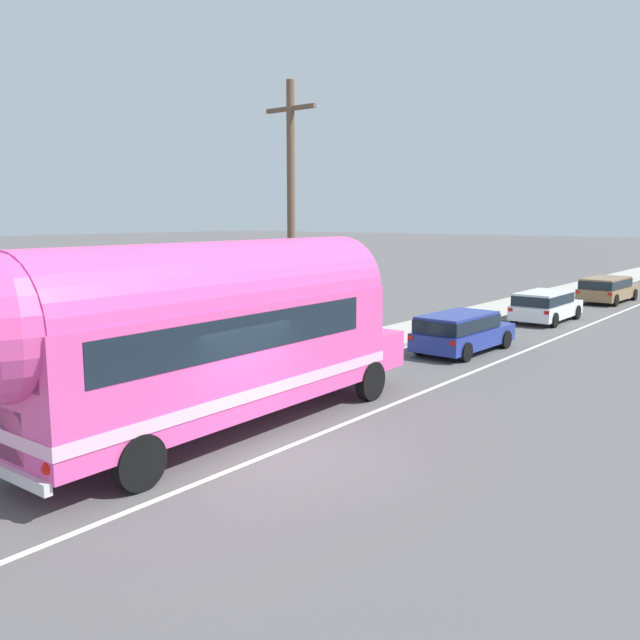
{
  "coord_description": "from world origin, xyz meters",
  "views": [
    {
      "loc": [
        8.61,
        -9.17,
        4.63
      ],
      "look_at": [
        -2.03,
        4.18,
        1.98
      ],
      "focal_mm": 37.49,
      "sensor_mm": 36.0,
      "label": 1
    }
  ],
  "objects_px": {
    "car_lead": "(461,330)",
    "car_second": "(545,304)",
    "car_third": "(607,288)",
    "utility_pole": "(291,224)",
    "painted_bus": "(204,330)"
  },
  "relations": [
    {
      "from": "utility_pole",
      "to": "car_second",
      "type": "relative_size",
      "value": 1.94
    },
    {
      "from": "car_second",
      "to": "car_third",
      "type": "bearing_deg",
      "value": 89.01
    },
    {
      "from": "utility_pole",
      "to": "car_lead",
      "type": "height_order",
      "value": "utility_pole"
    },
    {
      "from": "car_lead",
      "to": "car_second",
      "type": "distance_m",
      "value": 8.44
    },
    {
      "from": "utility_pole",
      "to": "painted_bus",
      "type": "relative_size",
      "value": 0.73
    },
    {
      "from": "utility_pole",
      "to": "car_second",
      "type": "distance_m",
      "value": 14.71
    },
    {
      "from": "utility_pole",
      "to": "car_third",
      "type": "bearing_deg",
      "value": 83.05
    },
    {
      "from": "car_lead",
      "to": "car_second",
      "type": "bearing_deg",
      "value": 91.2
    },
    {
      "from": "car_third",
      "to": "car_lead",
      "type": "bearing_deg",
      "value": -89.92
    },
    {
      "from": "car_second",
      "to": "car_third",
      "type": "xyz_separation_m",
      "value": [
        0.15,
        8.86,
        0.01
      ]
    },
    {
      "from": "car_lead",
      "to": "car_third",
      "type": "xyz_separation_m",
      "value": [
        -0.02,
        17.3,
        0.01
      ]
    },
    {
      "from": "utility_pole",
      "to": "car_lead",
      "type": "xyz_separation_m",
      "value": [
        2.81,
        5.57,
        -3.63
      ]
    },
    {
      "from": "car_lead",
      "to": "car_second",
      "type": "xyz_separation_m",
      "value": [
        -0.18,
        8.44,
        0.0
      ]
    },
    {
      "from": "painted_bus",
      "to": "car_third",
      "type": "relative_size",
      "value": 2.41
    },
    {
      "from": "utility_pole",
      "to": "car_lead",
      "type": "bearing_deg",
      "value": 63.23
    }
  ]
}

